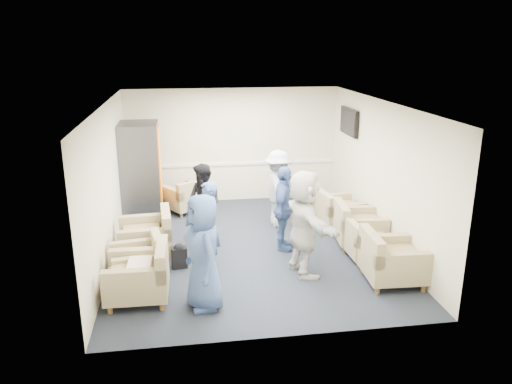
{
  "coord_description": "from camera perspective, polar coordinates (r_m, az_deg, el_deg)",
  "views": [
    {
      "loc": [
        -1.19,
        -8.63,
        3.75
      ],
      "look_at": [
        0.14,
        0.2,
        1.03
      ],
      "focal_mm": 35.0,
      "sensor_mm": 36.0,
      "label": 1
    }
  ],
  "objects": [
    {
      "name": "armchair_left_near",
      "position": [
        7.75,
        -12.95,
        -9.46
      ],
      "size": [
        0.93,
        0.93,
        0.73
      ],
      "rotation": [
        0.0,
        0.0,
        -1.59
      ],
      "color": "#8F7F5C",
      "rests_on": "floor"
    },
    {
      "name": "chair_rail",
      "position": [
        12.01,
        -2.65,
        3.21
      ],
      "size": [
        4.98,
        0.04,
        0.06
      ],
      "primitive_type": "cube",
      "color": "silver",
      "rests_on": "back_wall"
    },
    {
      "name": "armchair_left_mid",
      "position": [
        8.3,
        -13.01,
        -7.91
      ],
      "size": [
        0.93,
        0.93,
        0.65
      ],
      "rotation": [
        0.0,
        0.0,
        -1.4
      ],
      "color": "#8F7F5C",
      "rests_on": "floor"
    },
    {
      "name": "person_mid_left",
      "position": [
        8.42,
        -5.47,
        -3.88
      ],
      "size": [
        0.43,
        0.6,
        1.53
      ],
      "primitive_type": "imported",
      "rotation": [
        0.0,
        0.0,
        -1.45
      ],
      "color": "#3A528B",
      "rests_on": "floor"
    },
    {
      "name": "person_front_left",
      "position": [
        7.18,
        -6.05,
        -6.88
      ],
      "size": [
        0.76,
        0.96,
        1.72
      ],
      "primitive_type": "imported",
      "rotation": [
        0.0,
        0.0,
        -1.29
      ],
      "color": "#3A528B",
      "rests_on": "floor"
    },
    {
      "name": "ceiling",
      "position": [
        8.77,
        -0.73,
        10.07
      ],
      "size": [
        6.0,
        6.0,
        0.0
      ],
      "primitive_type": "plane",
      "rotation": [
        3.14,
        0.0,
        0.0
      ],
      "color": "silver",
      "rests_on": "back_wall"
    },
    {
      "name": "tv",
      "position": [
        11.17,
        10.58,
        7.9
      ],
      "size": [
        0.1,
        1.0,
        0.58
      ],
      "color": "black",
      "rests_on": "right_wall"
    },
    {
      "name": "pillow",
      "position": [
        7.67,
        -13.14,
        -8.22
      ],
      "size": [
        0.36,
        0.47,
        0.13
      ],
      "primitive_type": "cube",
      "rotation": [
        0.0,
        0.0,
        -1.61
      ],
      "color": "beige",
      "rests_on": "armchair_left_near"
    },
    {
      "name": "person_mid_right",
      "position": [
        9.15,
        3.18,
        -1.93
      ],
      "size": [
        0.7,
        1.0,
        1.58
      ],
      "primitive_type": "imported",
      "rotation": [
        0.0,
        0.0,
        1.2
      ],
      "color": "#3A528B",
      "rests_on": "floor"
    },
    {
      "name": "front_wall",
      "position": [
        6.23,
        3.11,
        -5.74
      ],
      "size": [
        5.0,
        0.02,
        2.7
      ],
      "primitive_type": "cube",
      "color": "beige",
      "rests_on": "floor"
    },
    {
      "name": "armchair_right_midfar",
      "position": [
        9.68,
        11.41,
        -3.97
      ],
      "size": [
        0.96,
        0.96,
        0.7
      ],
      "rotation": [
        0.0,
        0.0,
        1.48
      ],
      "color": "#8F7F5C",
      "rests_on": "floor"
    },
    {
      "name": "person_back_left",
      "position": [
        9.52,
        -5.98,
        -1.38
      ],
      "size": [
        0.92,
        0.95,
        1.54
      ],
      "primitive_type": "imported",
      "rotation": [
        0.0,
        0.0,
        -0.92
      ],
      "color": "black",
      "rests_on": "floor"
    },
    {
      "name": "back_wall",
      "position": [
        11.93,
        -2.69,
        5.33
      ],
      "size": [
        5.0,
        0.02,
        2.7
      ],
      "primitive_type": "cube",
      "color": "beige",
      "rests_on": "floor"
    },
    {
      "name": "vending_machine",
      "position": [
        11.01,
        -13.02,
        2.31
      ],
      "size": [
        0.85,
        0.99,
        2.1
      ],
      "color": "#4E4E55",
      "rests_on": "floor"
    },
    {
      "name": "armchair_left_far",
      "position": [
        9.16,
        -12.15,
        -5.13
      ],
      "size": [
        0.97,
        0.97,
        0.73
      ],
      "rotation": [
        0.0,
        0.0,
        -1.51
      ],
      "color": "#8F7F5C",
      "rests_on": "floor"
    },
    {
      "name": "armchair_corner",
      "position": [
        11.43,
        -7.93,
        -0.66
      ],
      "size": [
        1.12,
        1.12,
        0.65
      ],
      "rotation": [
        0.0,
        0.0,
        3.7
      ],
      "color": "#8F7F5C",
      "rests_on": "floor"
    },
    {
      "name": "armchair_right_far",
      "position": [
        10.45,
        9.18,
        -2.31
      ],
      "size": [
        0.96,
        0.96,
        0.68
      ],
      "rotation": [
        0.0,
        0.0,
        1.7
      ],
      "color": "#8F7F5C",
      "rests_on": "floor"
    },
    {
      "name": "person_front_right",
      "position": [
        8.19,
        5.55,
        -3.55
      ],
      "size": [
        0.79,
        1.72,
        1.78
      ],
      "primitive_type": "imported",
      "rotation": [
        0.0,
        0.0,
        1.74
      ],
      "color": "silver",
      "rests_on": "floor"
    },
    {
      "name": "armchair_right_near",
      "position": [
        8.34,
        15.01,
        -7.64
      ],
      "size": [
        0.95,
        0.95,
        0.73
      ],
      "rotation": [
        0.0,
        0.0,
        1.52
      ],
      "color": "#8F7F5C",
      "rests_on": "floor"
    },
    {
      "name": "left_wall",
      "position": [
        9.05,
        -16.58,
        0.85
      ],
      "size": [
        0.02,
        6.0,
        2.7
      ],
      "primitive_type": "cube",
      "color": "beige",
      "rests_on": "floor"
    },
    {
      "name": "armchair_right_midnear",
      "position": [
        9.13,
        12.44,
        -5.65
      ],
      "size": [
        0.78,
        0.78,
        0.61
      ],
      "rotation": [
        0.0,
        0.0,
        1.6
      ],
      "color": "#8F7F5C",
      "rests_on": "floor"
    },
    {
      "name": "backpack",
      "position": [
        8.7,
        -8.77,
        -7.14
      ],
      "size": [
        0.28,
        0.22,
        0.44
      ],
      "rotation": [
        0.0,
        0.0,
        0.13
      ],
      "color": "black",
      "rests_on": "floor"
    },
    {
      "name": "right_wall",
      "position": [
        9.68,
        14.12,
        2.08
      ],
      "size": [
        0.02,
        6.0,
        2.7
      ],
      "primitive_type": "cube",
      "color": "beige",
      "rests_on": "floor"
    },
    {
      "name": "person_back_right",
      "position": [
        10.31,
        2.56,
        0.37
      ],
      "size": [
        0.64,
        1.07,
        1.62
      ],
      "primitive_type": "imported",
      "rotation": [
        0.0,
        0.0,
        1.61
      ],
      "color": "silver",
      "rests_on": "floor"
    },
    {
      "name": "floor",
      "position": [
        9.48,
        -0.67,
        -6.35
      ],
      "size": [
        6.0,
        6.0,
        0.0
      ],
      "primitive_type": "plane",
      "color": "black",
      "rests_on": "ground"
    }
  ]
}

